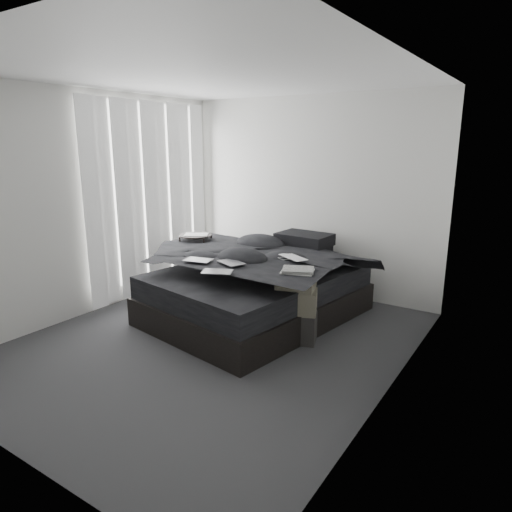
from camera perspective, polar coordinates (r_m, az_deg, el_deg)
The scene contains 24 objects.
floor at distance 4.82m, azimuth -5.31°, elevation -10.66°, with size 3.60×4.20×0.01m, color #333336.
ceiling at distance 4.41m, azimuth -6.13°, elevation 21.68°, with size 3.60×4.20×0.01m, color white.
wall_back at distance 6.19m, azimuth 6.65°, elevation 7.41°, with size 3.60×0.01×2.60m, color silver.
wall_left at distance 5.73m, azimuth -19.97°, elevation 6.12°, with size 0.01×4.20×2.60m, color silver.
wall_right at distance 3.61m, azimuth 17.26°, elevation 2.05°, with size 0.01×4.20×2.60m, color silver.
window_left at distance 6.28m, azimuth -13.33°, elevation 7.69°, with size 0.02×2.00×2.30m, color white.
curtain_left at distance 6.25m, azimuth -12.97°, elevation 7.03°, with size 0.06×2.12×2.48m, color white.
bed at distance 5.40m, azimuth 0.03°, elevation -5.97°, with size 1.77×2.34×0.32m, color black.
mattress at distance 5.31m, azimuth 0.03°, elevation -3.09°, with size 1.70×2.27×0.25m, color black.
duvet at distance 5.20m, azimuth -0.40°, elevation -0.47°, with size 1.73×2.00×0.27m, color black.
pillow_lower at distance 5.97m, azimuth 5.54°, elevation 0.82°, with size 0.70×0.48×0.16m, color black.
pillow_upper at distance 5.87m, azimuth 6.06°, elevation 2.12°, with size 0.66×0.45×0.15m, color black.
laptop at distance 4.97m, azimuth 4.14°, elevation 0.61°, with size 0.37×0.24×0.03m, color silver.
comic_a at distance 4.98m, azimuth -7.26°, elevation 0.44°, with size 0.30×0.19×0.01m, color black.
comic_b at distance 4.85m, azimuth -3.11°, elevation 0.23°, with size 0.30×0.19×0.01m, color black.
comic_c at distance 4.51m, azimuth -4.90°, elevation -0.76°, with size 0.30×0.19×0.01m, color black.
side_stand at distance 6.23m, azimuth -7.43°, elevation -1.01°, with size 0.43×0.43×0.80m, color black.
papers at distance 6.12m, azimuth -7.48°, elevation 2.64°, with size 0.31×0.23×0.02m, color white.
floor_books at distance 6.02m, azimuth -6.25°, elevation -4.86°, with size 0.13×0.18×0.13m, color black.
box_lower at distance 4.82m, azimuth 5.03°, elevation -8.63°, with size 0.42×0.33×0.31m, color black.
box_mid at distance 4.71m, azimuth 5.19°, elevation -5.60°, with size 0.39×0.31×0.24m, color #625D4D.
box_upper at distance 4.66m, azimuth 5.04°, elevation -3.22°, with size 0.37×0.30×0.16m, color #625D4D.
art_book_white at distance 4.63m, azimuth 5.18°, elevation -2.06°, with size 0.32×0.26×0.03m, color silver.
art_book_snake at distance 4.61m, azimuth 5.28°, elevation -1.74°, with size 0.31×0.25×0.03m, color silver.
Camera 1 is at (2.75, -3.40, 2.02)m, focal length 32.00 mm.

